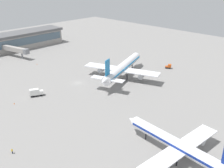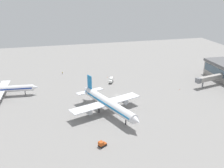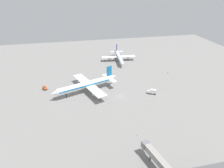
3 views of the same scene
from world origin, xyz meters
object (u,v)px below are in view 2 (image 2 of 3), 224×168
at_px(baggage_tug, 102,144).
at_px(catering_truck, 111,80).
at_px(airplane_at_gate, 108,103).
at_px(safety_cone_mid_apron, 180,89).
at_px(airplane_taxiing, 3,89).
at_px(safety_cone_near_gate, 107,77).
at_px(ground_crew_worker, 62,73).

height_order(baggage_tug, catering_truck, catering_truck).
distance_m(airplane_at_gate, safety_cone_mid_apron, 53.32).
bearing_deg(baggage_tug, airplane_taxiing, -84.03).
distance_m(catering_truck, safety_cone_mid_apron, 43.73).
height_order(baggage_tug, safety_cone_mid_apron, baggage_tug).
relative_size(catering_truck, safety_cone_near_gate, 9.78).
distance_m(airplane_taxiing, safety_cone_mid_apron, 103.95).
height_order(airplane_at_gate, safety_cone_mid_apron, airplane_at_gate).
relative_size(baggage_tug, safety_cone_mid_apron, 6.20).
bearing_deg(safety_cone_mid_apron, catering_truck, 58.32).
distance_m(baggage_tug, safety_cone_near_gate, 83.34).
distance_m(airplane_at_gate, catering_truck, 43.87).
relative_size(airplane_taxiing, catering_truck, 6.65).
bearing_deg(catering_truck, airplane_taxiing, -58.57).
bearing_deg(airplane_taxiing, baggage_tug, -50.83).
bearing_deg(ground_crew_worker, airplane_taxiing, 161.40).
distance_m(airplane_at_gate, ground_crew_worker, 70.03).
bearing_deg(baggage_tug, safety_cone_mid_apron, -169.60).
height_order(airplane_taxiing, ground_crew_worker, airplane_taxiing).
height_order(airplane_taxiing, safety_cone_mid_apron, airplane_taxiing).
bearing_deg(airplane_at_gate, baggage_tug, -38.33).
height_order(catering_truck, safety_cone_near_gate, catering_truck).
bearing_deg(catering_truck, ground_crew_worker, -105.39).
bearing_deg(airplane_at_gate, catering_truck, 143.53).
relative_size(airplane_taxiing, ground_crew_worker, 23.37).
relative_size(airplane_at_gate, ground_crew_worker, 27.97).
relative_size(airplane_at_gate, airplane_taxiing, 1.20).
height_order(ground_crew_worker, safety_cone_near_gate, ground_crew_worker).
distance_m(baggage_tug, ground_crew_worker, 96.38).
relative_size(catering_truck, ground_crew_worker, 3.51).
xyz_separation_m(airplane_taxiing, baggage_tug, (-63.90, -43.61, -3.16)).
bearing_deg(catering_truck, airplane_at_gate, 9.46).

